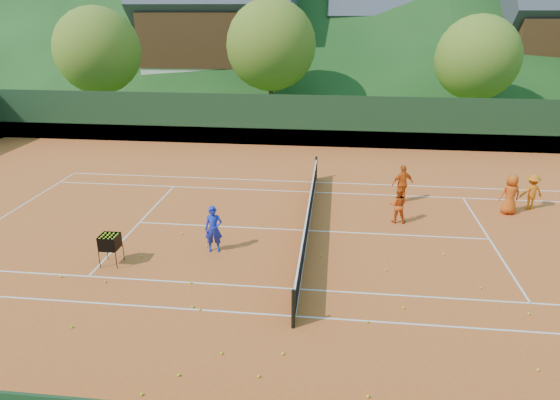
# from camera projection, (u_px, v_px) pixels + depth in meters

# --- Properties ---
(ground) EXTENTS (400.00, 400.00, 0.00)m
(ground) POSITION_uv_depth(u_px,v_px,m) (308.00, 231.00, 18.24)
(ground) COLOR #31571B
(ground) RESTS_ON ground
(clay_court) EXTENTS (40.00, 24.00, 0.02)m
(clay_court) POSITION_uv_depth(u_px,v_px,m) (308.00, 231.00, 18.24)
(clay_court) COLOR #BD521E
(clay_court) RESTS_ON ground
(coach) EXTENTS (0.63, 0.46, 1.59)m
(coach) POSITION_uv_depth(u_px,v_px,m) (214.00, 229.00, 16.42)
(coach) COLOR #1A28AD
(coach) RESTS_ON clay_court
(student_a) EXTENTS (0.71, 0.57, 1.39)m
(student_a) POSITION_uv_depth(u_px,v_px,m) (398.00, 205.00, 18.73)
(student_a) COLOR #D74E13
(student_a) RESTS_ON clay_court
(student_b) EXTENTS (1.02, 0.72, 1.61)m
(student_b) POSITION_uv_depth(u_px,v_px,m) (403.00, 183.00, 20.69)
(student_b) COLOR orange
(student_b) RESTS_ON clay_court
(student_c) EXTENTS (0.87, 0.66, 1.61)m
(student_c) POSITION_uv_depth(u_px,v_px,m) (510.00, 194.00, 19.48)
(student_c) COLOR #D05012
(student_c) RESTS_ON clay_court
(student_d) EXTENTS (1.03, 0.73, 1.44)m
(student_d) POSITION_uv_depth(u_px,v_px,m) (532.00, 192.00, 19.98)
(student_d) COLOR orange
(student_d) RESTS_ON clay_court
(tennis_ball_0) EXTENTS (0.07, 0.07, 0.07)m
(tennis_ball_0) POSITION_uv_depth(u_px,v_px,m) (61.00, 277.00, 15.01)
(tennis_ball_0) COLOR #CBE125
(tennis_ball_0) RESTS_ON clay_court
(tennis_ball_1) EXTENTS (0.07, 0.07, 0.07)m
(tennis_ball_1) POSITION_uv_depth(u_px,v_px,m) (191.00, 283.00, 14.69)
(tennis_ball_1) COLOR #CBE125
(tennis_ball_1) RESTS_ON clay_court
(tennis_ball_2) EXTENTS (0.07, 0.07, 0.07)m
(tennis_ball_2) POSITION_uv_depth(u_px,v_px,m) (182.00, 233.00, 17.91)
(tennis_ball_2) COLOR #CBE125
(tennis_ball_2) RESTS_ON clay_court
(tennis_ball_3) EXTENTS (0.07, 0.07, 0.07)m
(tennis_ball_3) POSITION_uv_depth(u_px,v_px,m) (480.00, 288.00, 14.41)
(tennis_ball_3) COLOR #CBE125
(tennis_ball_3) RESTS_ON clay_court
(tennis_ball_5) EXTENTS (0.07, 0.07, 0.07)m
(tennis_ball_5) POSITION_uv_depth(u_px,v_px,m) (283.00, 354.00, 11.67)
(tennis_ball_5) COLOR #CBE125
(tennis_ball_5) RESTS_ON clay_court
(tennis_ball_6) EXTENTS (0.07, 0.07, 0.07)m
(tennis_ball_6) POSITION_uv_depth(u_px,v_px,m) (200.00, 309.00, 13.39)
(tennis_ball_6) COLOR #CBE125
(tennis_ball_6) RESTS_ON clay_court
(tennis_ball_7) EXTENTS (0.07, 0.07, 0.07)m
(tennis_ball_7) POSITION_uv_depth(u_px,v_px,m) (72.00, 327.00, 12.65)
(tennis_ball_7) COLOR #CBE125
(tennis_ball_7) RESTS_ON clay_court
(tennis_ball_9) EXTENTS (0.07, 0.07, 0.07)m
(tennis_ball_9) POSITION_uv_depth(u_px,v_px,m) (258.00, 376.00, 10.95)
(tennis_ball_9) COLOR #CBE125
(tennis_ball_9) RESTS_ON clay_court
(tennis_ball_10) EXTENTS (0.07, 0.07, 0.07)m
(tennis_ball_10) POSITION_uv_depth(u_px,v_px,m) (538.00, 370.00, 11.14)
(tennis_ball_10) COLOR #CBE125
(tennis_ball_10) RESTS_ON clay_court
(tennis_ball_11) EXTENTS (0.07, 0.07, 0.07)m
(tennis_ball_11) POSITION_uv_depth(u_px,v_px,m) (193.00, 307.00, 13.50)
(tennis_ball_11) COLOR #CBE125
(tennis_ball_11) RESTS_ON clay_court
(tennis_ball_12) EXTENTS (0.07, 0.07, 0.07)m
(tennis_ball_12) POSITION_uv_depth(u_px,v_px,m) (207.00, 246.00, 16.98)
(tennis_ball_12) COLOR #CBE125
(tennis_ball_12) RESTS_ON clay_court
(tennis_ball_13) EXTENTS (0.07, 0.07, 0.07)m
(tennis_ball_13) POSITION_uv_depth(u_px,v_px,m) (221.00, 353.00, 11.69)
(tennis_ball_13) COLOR #CBE125
(tennis_ball_13) RESTS_ON clay_court
(tennis_ball_14) EXTENTS (0.07, 0.07, 0.07)m
(tennis_ball_14) POSITION_uv_depth(u_px,v_px,m) (179.00, 375.00, 10.99)
(tennis_ball_14) COLOR #CBE125
(tennis_ball_14) RESTS_ON clay_court
(tennis_ball_15) EXTENTS (0.07, 0.07, 0.07)m
(tennis_ball_15) POSITION_uv_depth(u_px,v_px,m) (529.00, 314.00, 13.20)
(tennis_ball_15) COLOR #CBE125
(tennis_ball_15) RESTS_ON clay_court
(tennis_ball_16) EXTENTS (0.07, 0.07, 0.07)m
(tennis_ball_16) POSITION_uv_depth(u_px,v_px,m) (141.00, 256.00, 16.26)
(tennis_ball_16) COLOR #CBE125
(tennis_ball_16) RESTS_ON clay_court
(tennis_ball_17) EXTENTS (0.07, 0.07, 0.07)m
(tennis_ball_17) POSITION_uv_depth(u_px,v_px,m) (322.00, 256.00, 16.29)
(tennis_ball_17) COLOR #CBE125
(tennis_ball_17) RESTS_ON clay_court
(tennis_ball_18) EXTENTS (0.07, 0.07, 0.07)m
(tennis_ball_18) POSITION_uv_depth(u_px,v_px,m) (403.00, 308.00, 13.47)
(tennis_ball_18) COLOR #CBE125
(tennis_ball_18) RESTS_ON clay_court
(tennis_ball_19) EXTENTS (0.07, 0.07, 0.07)m
(tennis_ball_19) POSITION_uv_depth(u_px,v_px,m) (105.00, 282.00, 14.75)
(tennis_ball_19) COLOR #CBE125
(tennis_ball_19) RESTS_ON clay_court
(tennis_ball_20) EXTENTS (0.07, 0.07, 0.07)m
(tennis_ball_20) POSITION_uv_depth(u_px,v_px,m) (444.00, 254.00, 16.40)
(tennis_ball_20) COLOR #CBE125
(tennis_ball_20) RESTS_ON clay_court
(tennis_ball_21) EXTENTS (0.07, 0.07, 0.07)m
(tennis_ball_21) POSITION_uv_depth(u_px,v_px,m) (142.00, 394.00, 10.44)
(tennis_ball_21) COLOR #CBE125
(tennis_ball_21) RESTS_ON clay_court
(tennis_ball_22) EXTENTS (0.07, 0.07, 0.07)m
(tennis_ball_22) POSITION_uv_depth(u_px,v_px,m) (368.00, 396.00, 10.38)
(tennis_ball_22) COLOR #CBE125
(tennis_ball_22) RESTS_ON clay_court
(tennis_ball_23) EXTENTS (0.07, 0.07, 0.07)m
(tennis_ball_23) POSITION_uv_depth(u_px,v_px,m) (386.00, 270.00, 15.41)
(tennis_ball_23) COLOR #CBE125
(tennis_ball_23) RESTS_ON clay_court
(tennis_ball_24) EXTENTS (0.07, 0.07, 0.07)m
(tennis_ball_24) POSITION_uv_depth(u_px,v_px,m) (368.00, 322.00, 12.86)
(tennis_ball_24) COLOR #CBE125
(tennis_ball_24) RESTS_ON clay_court
(court_lines) EXTENTS (23.83, 11.03, 0.00)m
(court_lines) POSITION_uv_depth(u_px,v_px,m) (308.00, 230.00, 18.23)
(court_lines) COLOR silver
(court_lines) RESTS_ON clay_court
(tennis_net) EXTENTS (0.10, 12.07, 1.10)m
(tennis_net) POSITION_uv_depth(u_px,v_px,m) (308.00, 218.00, 18.05)
(tennis_net) COLOR black
(tennis_net) RESTS_ON clay_court
(perimeter_fence) EXTENTS (40.40, 24.24, 3.00)m
(perimeter_fence) POSITION_uv_depth(u_px,v_px,m) (309.00, 199.00, 17.79)
(perimeter_fence) COLOR black
(perimeter_fence) RESTS_ON clay_court
(ball_hopper) EXTENTS (0.57, 0.57, 1.00)m
(ball_hopper) POSITION_uv_depth(u_px,v_px,m) (110.00, 243.00, 15.59)
(ball_hopper) COLOR black
(ball_hopper) RESTS_ON clay_court
(chalet_left) EXTENTS (13.80, 9.93, 12.92)m
(chalet_left) POSITION_uv_depth(u_px,v_px,m) (220.00, 32.00, 45.11)
(chalet_left) COLOR beige
(chalet_left) RESTS_ON ground
(chalet_mid) EXTENTS (12.65, 8.82, 11.45)m
(chalet_mid) POSITION_uv_depth(u_px,v_px,m) (395.00, 38.00, 47.34)
(chalet_mid) COLOR beige
(chalet_mid) RESTS_ON ground
(tree_a) EXTENTS (6.00, 6.00, 7.88)m
(tree_a) POSITION_uv_depth(u_px,v_px,m) (97.00, 51.00, 34.91)
(tree_a) COLOR #3C2718
(tree_a) RESTS_ON ground
(tree_b) EXTENTS (6.40, 6.40, 8.40)m
(tree_b) POSITION_uv_depth(u_px,v_px,m) (271.00, 45.00, 35.35)
(tree_b) COLOR #422C1A
(tree_b) RESTS_ON ground
(tree_c) EXTENTS (5.60, 5.60, 7.35)m
(tree_c) POSITION_uv_depth(u_px,v_px,m) (477.00, 58.00, 33.16)
(tree_c) COLOR #3D2518
(tree_c) RESTS_ON ground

